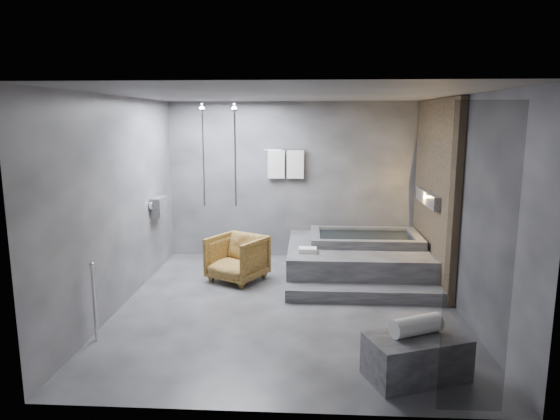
{
  "coord_description": "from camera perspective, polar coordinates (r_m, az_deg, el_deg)",
  "views": [
    {
      "loc": [
        0.26,
        -6.42,
        2.51
      ],
      "look_at": [
        -0.13,
        0.3,
        1.27
      ],
      "focal_mm": 32.0,
      "sensor_mm": 36.0,
      "label": 1
    }
  ],
  "objects": [
    {
      "name": "tub_deck",
      "position": [
        8.23,
        8.73,
        -5.6
      ],
      "size": [
        2.2,
        2.0,
        0.5
      ],
      "primitive_type": "cube",
      "color": "#353537",
      "rests_on": "ground"
    },
    {
      "name": "tub_step",
      "position": [
        7.16,
        9.57,
        -9.45
      ],
      "size": [
        2.2,
        0.36,
        0.18
      ],
      "primitive_type": "cube",
      "color": "#353537",
      "rests_on": "ground"
    },
    {
      "name": "deck_towel",
      "position": [
        7.6,
        3.18,
        -4.6
      ],
      "size": [
        0.27,
        0.2,
        0.07
      ],
      "primitive_type": "cube",
      "rotation": [
        0.0,
        0.0,
        0.0
      ],
      "color": "silver",
      "rests_on": "tub_deck"
    },
    {
      "name": "rolled_towel",
      "position": [
        5.16,
        15.32,
        -12.61
      ],
      "size": [
        0.55,
        0.4,
        0.19
      ],
      "primitive_type": "cylinder",
      "rotation": [
        0.0,
        1.57,
        0.46
      ],
      "color": "white",
      "rests_on": "concrete_bench"
    },
    {
      "name": "concrete_bench",
      "position": [
        5.24,
        15.31,
        -15.92
      ],
      "size": [
        1.08,
        0.83,
        0.43
      ],
      "primitive_type": "cube",
      "rotation": [
        0.0,
        0.0,
        0.36
      ],
      "color": "#323235",
      "rests_on": "ground"
    },
    {
      "name": "room",
      "position": [
        6.71,
        4.45,
        3.76
      ],
      "size": [
        5.0,
        5.04,
        2.82
      ],
      "color": "#2F2F32",
      "rests_on": "ground"
    },
    {
      "name": "driftwood_chair",
      "position": [
        7.86,
        -4.92,
        -5.49
      ],
      "size": [
        1.04,
        1.05,
        0.71
      ],
      "primitive_type": "imported",
      "rotation": [
        0.0,
        0.0,
        -0.51
      ],
      "color": "#4B3212",
      "rests_on": "ground"
    }
  ]
}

